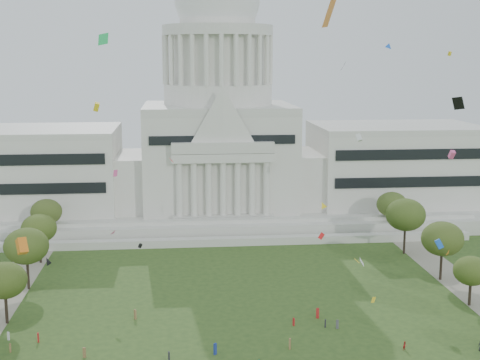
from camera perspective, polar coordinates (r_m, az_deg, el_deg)
capitol at (r=201.22m, az=-1.86°, el=3.03°), size 160.00×64.50×91.30m
row_tree_l_3 at (r=129.87m, az=-19.46°, el=-8.09°), size 8.12×8.12×11.55m
row_tree_r_3 at (r=139.03m, az=19.14°, el=-7.34°), size 7.01×7.01×9.98m
row_tree_l_4 at (r=146.76m, az=-17.77°, el=-5.39°), size 9.29×9.29×13.21m
row_tree_r_4 at (r=152.22m, az=16.89°, el=-4.82°), size 9.19×9.19×13.06m
row_tree_l_5 at (r=164.82m, az=-16.79°, el=-3.98°), size 8.33×8.33×11.85m
row_tree_r_5 at (r=169.85m, az=13.95°, el=-2.90°), size 9.82×9.82×13.96m
row_tree_l_6 at (r=182.46m, az=-16.20°, el=-2.63°), size 8.19×8.19×11.64m
row_tree_r_6 at (r=187.49m, az=12.84°, el=-2.05°), size 8.42×8.42×11.97m
person_2 at (r=117.97m, az=13.90°, el=-13.57°), size 0.86×0.74×1.50m
distant_crowd at (r=110.58m, az=-5.30°, el=-14.91°), size 58.48×34.49×1.95m
kite_swarm at (r=96.27m, az=3.97°, el=-1.16°), size 90.18×101.04×62.54m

